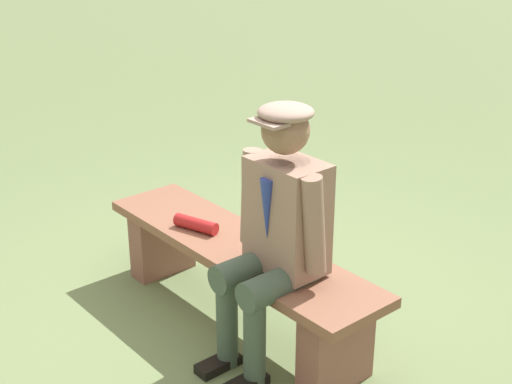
% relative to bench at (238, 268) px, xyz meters
% --- Properties ---
extents(ground_plane, '(30.00, 30.00, 0.00)m').
position_rel_bench_xyz_m(ground_plane, '(0.00, 0.00, -0.33)').
color(ground_plane, '#697C4D').
extents(bench, '(1.88, 0.46, 0.49)m').
position_rel_bench_xyz_m(bench, '(0.00, 0.00, 0.00)').
color(bench, brown).
rests_on(bench, ground).
extents(seated_man, '(0.56, 0.60, 1.35)m').
position_rel_bench_xyz_m(seated_man, '(-0.39, 0.07, 0.42)').
color(seated_man, '#95735F').
rests_on(seated_man, ground).
extents(rolled_magazine, '(0.28, 0.15, 0.07)m').
position_rel_bench_xyz_m(rolled_magazine, '(0.28, 0.07, 0.19)').
color(rolled_magazine, '#B21E1E').
rests_on(rolled_magazine, bench).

